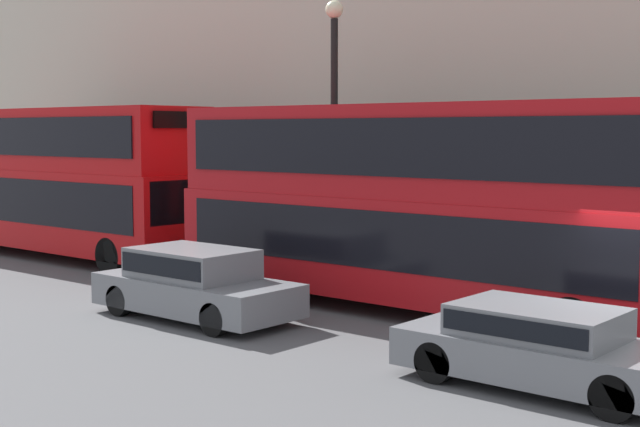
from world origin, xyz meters
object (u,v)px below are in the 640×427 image
car_dark_sedan (541,344)px  pedestrian (168,228)px  car_hatchback (194,282)px  bus_second_in_queue (62,176)px  bus_leading (413,199)px

car_dark_sedan → pedestrian: 17.11m
car_dark_sedan → car_hatchback: (-0.00, 7.62, 0.10)m
bus_second_in_queue → pedestrian: size_ratio=6.80×
bus_second_in_queue → car_hatchback: bus_second_in_queue is taller
bus_second_in_queue → car_hatchback: size_ratio=2.43×
bus_second_in_queue → pedestrian: bus_second_in_queue is taller
bus_second_in_queue → car_hatchback: 10.38m
bus_second_in_queue → car_dark_sedan: size_ratio=2.51×
car_hatchback → pedestrian: (6.30, 8.28, -0.02)m
bus_leading → bus_second_in_queue: bearing=90.0°
bus_leading → pedestrian: 11.77m
bus_leading → car_dark_sedan: size_ratio=2.64×
bus_leading → car_hatchback: bus_leading is taller
pedestrian → bus_second_in_queue: bearing=154.5°
bus_leading → car_dark_sedan: bus_leading is taller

